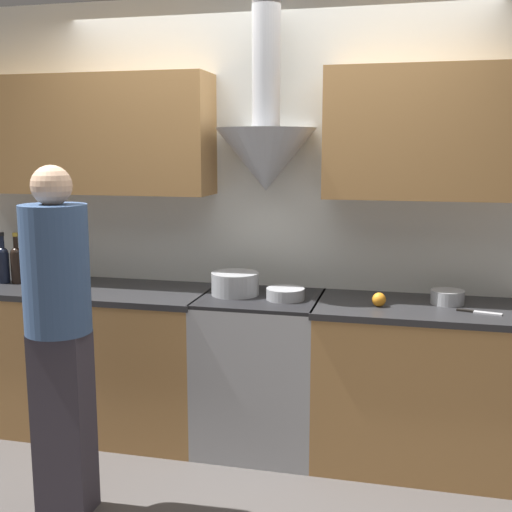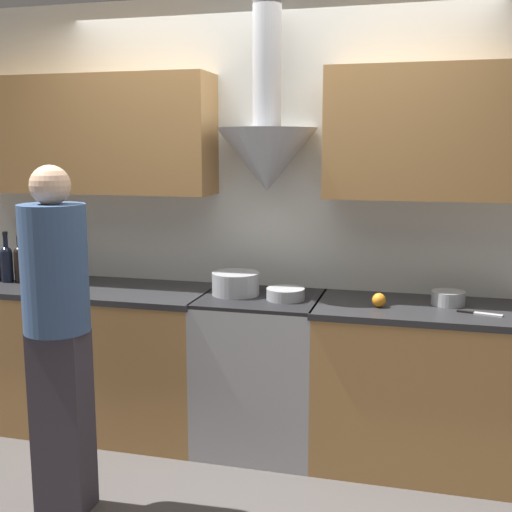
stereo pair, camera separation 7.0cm
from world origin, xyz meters
name	(u,v)px [view 1 (the left image)]	position (x,y,z in m)	size (l,w,h in m)	color
ground_plane	(247,469)	(0.00, 0.00, 0.00)	(12.00, 12.00, 0.00)	#4C4744
wall_back	(255,190)	(-0.09, 0.57, 1.47)	(8.40, 0.57, 2.60)	silver
counter_left	(82,357)	(-1.13, 0.30, 0.45)	(1.62, 0.62, 0.89)	#B27F47
counter_right	(416,385)	(0.88, 0.30, 0.45)	(1.10, 0.62, 0.89)	#B27F47
stove_range	(260,371)	(0.00, 0.31, 0.45)	(0.67, 0.60, 0.89)	#A8AAAF
wine_bottle_2	(3,263)	(-1.64, 0.30, 1.02)	(0.07, 0.07, 0.32)	black
wine_bottle_3	(17,263)	(-1.55, 0.32, 1.02)	(0.07, 0.07, 0.32)	black
wine_bottle_4	(31,263)	(-1.46, 0.32, 1.02)	(0.07, 0.07, 0.32)	black
stock_pot	(235,284)	(-0.15, 0.32, 0.96)	(0.27, 0.27, 0.13)	#A8AAAF
mixing_bowl	(285,294)	(0.15, 0.27, 0.92)	(0.21, 0.21, 0.06)	#A8AAAF
orange_fruit	(379,300)	(0.66, 0.23, 0.93)	(0.07, 0.07, 0.07)	orange
saucepan	(447,297)	(1.02, 0.38, 0.93)	(0.18, 0.18, 0.07)	#A8AAAF
chefs_knife	(480,312)	(1.17, 0.21, 0.90)	(0.22, 0.08, 0.01)	silver
person_foreground_left	(59,325)	(-0.75, -0.58, 0.92)	(0.30, 0.30, 1.65)	#38333D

